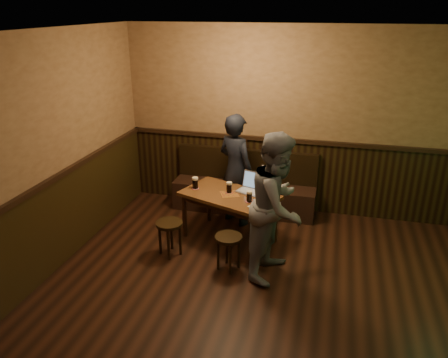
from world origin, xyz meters
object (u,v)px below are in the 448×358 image
at_px(pint_left, 195,183).
at_px(person_suit, 236,170).
at_px(bench, 244,191).
at_px(pub_table, 230,200).
at_px(stool_left, 170,229).
at_px(stool_right, 229,243).
at_px(pint_right, 249,196).
at_px(pint_mid, 229,187).
at_px(laptop, 252,187).
at_px(person_grey, 277,206).

bearing_deg(pint_left, person_suit, 45.21).
bearing_deg(bench, pub_table, -90.00).
relative_size(bench, stool_left, 4.73).
height_order(bench, stool_left, bench).
xyz_separation_m(bench, stool_right, (0.17, -1.69, 0.05)).
bearing_deg(pub_table, pint_right, -9.80).
distance_m(pint_mid, pint_right, 0.39).
distance_m(pub_table, laptop, 0.36).
relative_size(stool_left, person_suit, 0.28).
distance_m(pint_mid, laptop, 0.32).
height_order(laptop, person_grey, person_grey).
distance_m(stool_right, person_grey, 0.77).
distance_m(bench, person_grey, 1.85).
distance_m(pint_right, person_suit, 0.79).
bearing_deg(bench, stool_left, -112.44).
height_order(stool_left, laptop, laptop).
bearing_deg(pub_table, person_suit, 114.30).
bearing_deg(pint_left, laptop, 7.84).
distance_m(pint_mid, person_grey, 1.02).
xyz_separation_m(bench, pint_right, (0.30, -1.14, 0.44)).
bearing_deg(stool_right, laptop, 83.53).
xyz_separation_m(stool_right, pint_mid, (-0.19, 0.77, 0.39)).
bearing_deg(person_suit, stool_left, 91.47).
height_order(pub_table, person_suit, person_suit).
distance_m(pint_left, laptop, 0.78).
bearing_deg(person_grey, pint_right, 54.38).
xyz_separation_m(stool_right, laptop, (0.10, 0.90, 0.38)).
distance_m(bench, laptop, 0.93).
distance_m(bench, stool_right, 1.70).
xyz_separation_m(pint_right, person_suit, (-0.34, 0.71, 0.07)).
height_order(pint_mid, pint_right, pint_mid).
relative_size(pint_right, person_suit, 0.09).
relative_size(stool_right, pint_mid, 2.91).
xyz_separation_m(pub_table, stool_left, (-0.64, -0.59, -0.21)).
bearing_deg(stool_left, stool_right, -9.13).
bearing_deg(pint_mid, pint_left, 177.18).
distance_m(bench, person_suit, 0.67).
bearing_deg(pint_right, bench, 104.91).
bearing_deg(pub_table, person_grey, -21.66).
bearing_deg(person_suit, pub_table, 123.96).
bearing_deg(pint_mid, bench, 88.88).
relative_size(pint_right, laptop, 0.35).
relative_size(pint_right, person_grey, 0.09).
distance_m(pint_mid, person_suit, 0.50).
bearing_deg(person_grey, laptop, 41.49).
bearing_deg(pint_right, person_suit, 115.92).
relative_size(bench, stool_right, 4.89).
distance_m(pint_left, person_grey, 1.43).
bearing_deg(stool_left, laptop, 40.15).
distance_m(pub_table, pint_right, 0.38).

